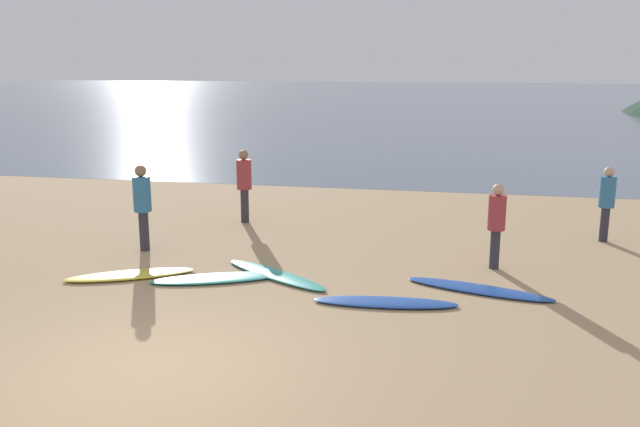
% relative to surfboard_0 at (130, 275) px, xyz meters
% --- Properties ---
extents(ground_plane, '(120.00, 120.00, 0.20)m').
position_rel_surfboard_0_xyz_m(ground_plane, '(1.93, 6.68, -0.14)').
color(ground_plane, tan).
rests_on(ground_plane, ground).
extents(ocean_water, '(140.00, 100.00, 0.01)m').
position_rel_surfboard_0_xyz_m(ocean_water, '(1.93, 58.93, -0.04)').
color(ocean_water, slate).
rests_on(ocean_water, ground).
extents(surfboard_0, '(2.21, 1.51, 0.07)m').
position_rel_surfboard_0_xyz_m(surfboard_0, '(0.00, 0.00, 0.00)').
color(surfboard_0, yellow).
rests_on(surfboard_0, ground).
extents(surfboard_1, '(2.29, 1.40, 0.07)m').
position_rel_surfboard_0_xyz_m(surfboard_1, '(1.52, 0.13, -0.00)').
color(surfboard_1, teal).
rests_on(surfboard_1, ground).
extents(surfboard_2, '(2.29, 1.72, 0.07)m').
position_rel_surfboard_0_xyz_m(surfboard_2, '(2.46, 0.52, -0.00)').
color(surfboard_2, teal).
rests_on(surfboard_2, ground).
extents(surfboard_3, '(2.25, 0.70, 0.07)m').
position_rel_surfboard_0_xyz_m(surfboard_3, '(4.47, -0.46, -0.00)').
color(surfboard_3, '#1E479E').
rests_on(surfboard_3, ground).
extents(surfboard_4, '(2.46, 1.16, 0.06)m').
position_rel_surfboard_0_xyz_m(surfboard_4, '(5.90, 0.46, -0.01)').
color(surfboard_4, '#1E479E').
rests_on(surfboard_4, ground).
extents(person_0, '(0.31, 0.31, 1.56)m').
position_rel_surfboard_0_xyz_m(person_0, '(8.49, 4.14, 0.88)').
color(person_0, '#2D2D38').
rests_on(person_0, ground).
extents(person_1, '(0.34, 0.34, 1.69)m').
position_rel_surfboard_0_xyz_m(person_1, '(-0.50, 1.62, 0.96)').
color(person_1, '#2D2D38').
rests_on(person_1, ground).
extents(person_2, '(0.31, 0.31, 1.54)m').
position_rel_surfboard_0_xyz_m(person_2, '(6.19, 1.77, 0.87)').
color(person_2, '#2D2D38').
rests_on(person_2, ground).
extents(person_3, '(0.34, 0.34, 1.68)m').
position_rel_surfboard_0_xyz_m(person_3, '(0.70, 4.29, 0.95)').
color(person_3, '#2D2D38').
rests_on(person_3, ground).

